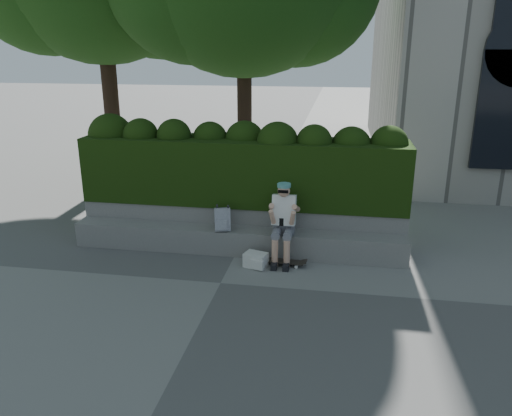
% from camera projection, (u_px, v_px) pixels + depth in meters
% --- Properties ---
extents(ground, '(80.00, 80.00, 0.00)m').
position_uv_depth(ground, '(221.00, 283.00, 7.88)').
color(ground, slate).
rests_on(ground, ground).
extents(bench_ledge, '(6.00, 0.45, 0.45)m').
position_uv_depth(bench_ledge, '(236.00, 241.00, 8.98)').
color(bench_ledge, gray).
rests_on(bench_ledge, ground).
extents(planter_wall, '(6.00, 0.50, 0.75)m').
position_uv_depth(planter_wall, '(241.00, 224.00, 9.38)').
color(planter_wall, gray).
rests_on(planter_wall, ground).
extents(hedge, '(6.00, 1.00, 1.20)m').
position_uv_depth(hedge, '(243.00, 171.00, 9.29)').
color(hedge, black).
rests_on(hedge, planter_wall).
extents(person, '(0.40, 0.76, 1.38)m').
position_uv_depth(person, '(283.00, 219.00, 8.51)').
color(person, slate).
rests_on(person, ground).
extents(skateboard, '(0.78, 0.24, 0.08)m').
position_uv_depth(skateboard, '(281.00, 261.00, 8.51)').
color(skateboard, black).
rests_on(skateboard, ground).
extents(backpack_plaid, '(0.31, 0.22, 0.41)m').
position_uv_depth(backpack_plaid, '(222.00, 219.00, 8.79)').
color(backpack_plaid, '#B7B7BC').
rests_on(backpack_plaid, bench_ledge).
extents(backpack_ground, '(0.43, 0.36, 0.24)m').
position_uv_depth(backpack_ground, '(256.00, 260.00, 8.44)').
color(backpack_ground, silver).
rests_on(backpack_ground, ground).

